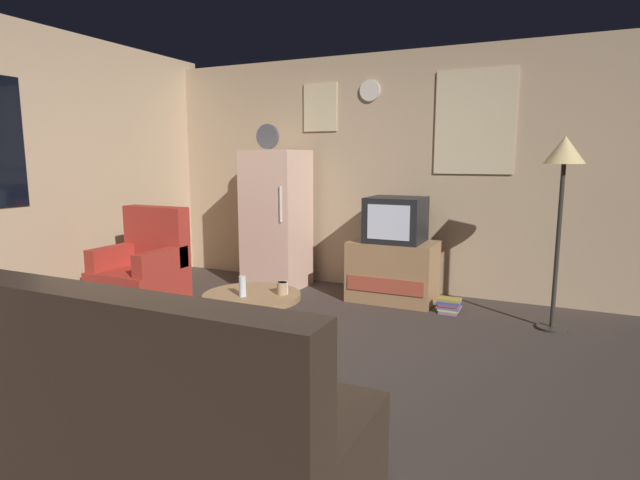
# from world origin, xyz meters

# --- Properties ---
(ground_plane) EXTENTS (12.00, 12.00, 0.00)m
(ground_plane) POSITION_xyz_m (0.00, 0.00, 0.00)
(ground_plane) COLOR #3D332D
(wall_with_art) EXTENTS (5.20, 0.12, 2.50)m
(wall_with_art) POSITION_xyz_m (0.01, 2.45, 1.26)
(wall_with_art) COLOR tan
(wall_with_art) RESTS_ON ground_plane
(wall_left_with_window) EXTENTS (0.12, 5.20, 2.60)m
(wall_left_with_window) POSITION_xyz_m (-2.55, -0.00, 1.30)
(wall_left_with_window) COLOR tan
(wall_left_with_window) RESTS_ON ground_plane
(fridge) EXTENTS (0.60, 0.62, 1.77)m
(fridge) POSITION_xyz_m (-0.98, 1.97, 0.75)
(fridge) COLOR beige
(fridge) RESTS_ON ground_plane
(tv_stand) EXTENTS (0.84, 0.53, 0.60)m
(tv_stand) POSITION_xyz_m (0.35, 1.97, 0.30)
(tv_stand) COLOR #9E754C
(tv_stand) RESTS_ON ground_plane
(crt_tv) EXTENTS (0.54, 0.51, 0.44)m
(crt_tv) POSITION_xyz_m (0.37, 1.97, 0.82)
(crt_tv) COLOR black
(crt_tv) RESTS_ON tv_stand
(standing_lamp) EXTENTS (0.32, 0.32, 1.59)m
(standing_lamp) POSITION_xyz_m (1.82, 1.69, 1.36)
(standing_lamp) COLOR #332D28
(standing_lamp) RESTS_ON ground_plane
(coffee_table) EXTENTS (0.72, 0.72, 0.43)m
(coffee_table) POSITION_xyz_m (-0.20, 0.24, 0.21)
(coffee_table) COLOR #9E754C
(coffee_table) RESTS_ON ground_plane
(wine_glass) EXTENTS (0.05, 0.05, 0.15)m
(wine_glass) POSITION_xyz_m (-0.22, 0.15, 0.50)
(wine_glass) COLOR silver
(wine_glass) RESTS_ON coffee_table
(mug_ceramic_white) EXTENTS (0.08, 0.08, 0.09)m
(mug_ceramic_white) POSITION_xyz_m (0.01, 0.33, 0.47)
(mug_ceramic_white) COLOR silver
(mug_ceramic_white) RESTS_ON coffee_table
(mug_ceramic_tan) EXTENTS (0.08, 0.08, 0.09)m
(mug_ceramic_tan) POSITION_xyz_m (0.01, 0.32, 0.47)
(mug_ceramic_tan) COLOR tan
(mug_ceramic_tan) RESTS_ON coffee_table
(armchair) EXTENTS (0.68, 0.68, 0.96)m
(armchair) POSITION_xyz_m (-1.68, 0.68, 0.34)
(armchair) COLOR #A52D23
(armchair) RESTS_ON ground_plane
(couch) EXTENTS (1.70, 0.80, 0.92)m
(couch) POSITION_xyz_m (0.33, -1.28, 0.31)
(couch) COLOR #38281E
(couch) RESTS_ON ground_plane
(book_stack) EXTENTS (0.21, 0.17, 0.14)m
(book_stack) POSITION_xyz_m (0.95, 1.78, 0.07)
(book_stack) COLOR gray
(book_stack) RESTS_ON ground_plane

